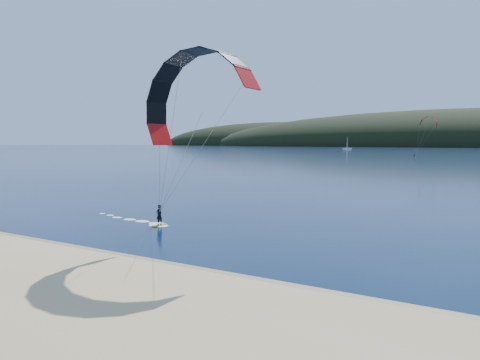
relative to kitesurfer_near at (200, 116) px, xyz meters
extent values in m
plane|color=#061931|center=(-0.63, -10.55, -9.35)|extent=(1800.00, 1800.00, 0.00)
cube|color=olive|center=(-0.63, -6.05, -9.30)|extent=(220.00, 2.50, 0.10)
ellipsoid|color=black|center=(-50.63, 709.45, -9.35)|extent=(840.00, 280.00, 110.00)
ellipsoid|color=black|center=(-380.63, 769.45, -9.35)|extent=(520.00, 220.00, 90.00)
cube|color=gold|center=(-7.84, 4.44, -9.30)|extent=(0.52, 1.50, 0.09)
imported|color=black|center=(-7.84, 4.44, -8.35)|extent=(0.46, 0.68, 1.83)
cylinder|color=gray|center=(-3.60, 1.99, -3.88)|extent=(0.02, 0.02, 12.17)
cube|color=gold|center=(-20.38, 196.04, -9.30)|extent=(1.04, 1.56, 0.09)
imported|color=black|center=(-20.38, 196.04, -8.35)|extent=(1.00, 1.10, 1.84)
cylinder|color=gray|center=(-17.01, 193.23, -1.18)|extent=(0.02, 0.02, 15.79)
cube|color=white|center=(-117.00, 396.16, -8.82)|extent=(8.89, 5.01, 1.48)
cylinder|color=white|center=(-117.00, 396.16, -3.01)|extent=(0.21, 0.21, 11.62)
cube|color=white|center=(-116.94, 397.64, -3.01)|extent=(0.83, 2.65, 8.45)
cube|color=white|center=(-116.94, 394.47, -5.12)|extent=(0.65, 2.05, 5.28)
camera|label=1|loc=(19.18, -26.26, -1.79)|focal=33.98mm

